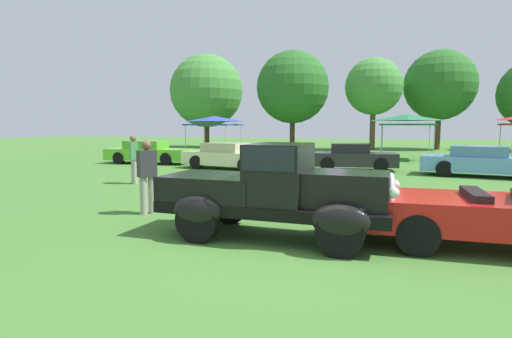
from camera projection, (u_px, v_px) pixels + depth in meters
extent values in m
plane|color=#42752D|center=(281.00, 245.00, 6.94)|extent=(120.00, 120.00, 0.00)
cube|color=black|center=(274.00, 207.00, 7.34)|extent=(4.11, 1.53, 0.20)
cube|color=black|center=(343.00, 189.00, 6.90)|extent=(1.53, 1.12, 0.60)
ellipsoid|color=silver|center=(391.00, 193.00, 6.65)|extent=(0.17, 0.52, 0.68)
cube|color=black|center=(280.00, 173.00, 7.24)|extent=(1.00, 1.39, 1.04)
cube|color=black|center=(280.00, 156.00, 7.21)|extent=(0.92, 1.43, 0.40)
cube|color=black|center=(215.00, 187.00, 7.69)|extent=(1.80, 1.45, 0.48)
ellipsoid|color=black|center=(351.00, 204.00, 7.60)|extent=(0.93, 0.38, 0.52)
ellipsoid|color=black|center=(340.00, 221.00, 6.24)|extent=(0.93, 0.38, 0.52)
ellipsoid|color=black|center=(230.00, 197.00, 8.40)|extent=(0.93, 0.38, 0.52)
ellipsoid|color=black|center=(197.00, 210.00, 7.05)|extent=(0.93, 0.38, 0.52)
sphere|color=silver|center=(394.00, 185.00, 7.04)|extent=(0.18, 0.18, 0.18)
sphere|color=silver|center=(393.00, 193.00, 6.21)|extent=(0.18, 0.18, 0.18)
cylinder|color=black|center=(351.00, 214.00, 7.62)|extent=(0.76, 0.24, 0.76)
cylinder|color=black|center=(340.00, 233.00, 6.26)|extent=(0.76, 0.24, 0.76)
cylinder|color=black|center=(230.00, 205.00, 8.42)|extent=(0.76, 0.24, 0.76)
cylinder|color=black|center=(198.00, 221.00, 7.07)|extent=(0.76, 0.24, 0.76)
cube|color=red|center=(503.00, 215.00, 6.65)|extent=(4.43, 1.84, 0.52)
cube|color=black|center=(475.00, 199.00, 6.74)|extent=(0.31, 1.21, 0.28)
cylinder|color=black|center=(410.00, 214.00, 7.80)|extent=(0.66, 0.20, 0.66)
cylinder|color=black|center=(418.00, 235.00, 6.32)|extent=(0.66, 0.20, 0.66)
cube|color=#60C62D|center=(149.00, 154.00, 21.98)|extent=(4.65, 2.03, 0.60)
cube|color=#4D9F24|center=(146.00, 145.00, 21.97)|extent=(2.10, 1.59, 0.44)
cylinder|color=black|center=(166.00, 159.00, 20.93)|extent=(0.64, 0.22, 0.64)
cylinder|color=black|center=(119.00, 158.00, 21.57)|extent=(0.64, 0.22, 0.64)
cube|color=beige|center=(229.00, 158.00, 19.22)|extent=(4.60, 2.44, 0.60)
cube|color=#B3AB8E|center=(226.00, 148.00, 19.25)|extent=(2.15, 1.77, 0.44)
cylinder|color=black|center=(245.00, 165.00, 17.94)|extent=(0.64, 0.22, 0.64)
cylinder|color=black|center=(197.00, 162.00, 19.18)|extent=(0.64, 0.22, 0.64)
cube|color=#28282D|center=(353.00, 159.00, 18.70)|extent=(3.99, 2.12, 0.60)
cube|color=black|center=(350.00, 148.00, 18.68)|extent=(1.84, 1.63, 0.44)
cylinder|color=black|center=(381.00, 165.00, 17.74)|extent=(0.64, 0.22, 0.64)
cylinder|color=black|center=(327.00, 164.00, 18.19)|extent=(0.64, 0.22, 0.64)
cube|color=#669EDB|center=(483.00, 164.00, 16.23)|extent=(4.77, 2.46, 0.60)
cube|color=#517EAF|center=(479.00, 151.00, 16.27)|extent=(2.22, 1.78, 0.44)
cylinder|color=black|center=(444.00, 169.00, 16.22)|extent=(0.64, 0.22, 0.64)
cylinder|color=#9E998E|center=(134.00, 171.00, 14.36)|extent=(0.16, 0.16, 0.86)
cylinder|color=#9E998E|center=(135.00, 172.00, 14.18)|extent=(0.16, 0.16, 0.86)
cube|color=#4C9351|center=(133.00, 151.00, 14.19)|extent=(0.45, 0.45, 0.60)
sphere|color=brown|center=(133.00, 138.00, 14.15)|extent=(0.22, 0.22, 0.22)
cylinder|color=#9E998E|center=(143.00, 196.00, 9.29)|extent=(0.16, 0.16, 0.86)
cylinder|color=#9E998E|center=(152.00, 195.00, 9.41)|extent=(0.16, 0.16, 0.86)
cube|color=#2D2D33|center=(147.00, 164.00, 9.27)|extent=(0.43, 0.46, 0.60)
sphere|color=brown|center=(146.00, 145.00, 9.23)|extent=(0.22, 0.22, 0.22)
cylinder|color=#B7B7BC|center=(241.00, 140.00, 29.65)|extent=(0.05, 0.05, 2.05)
cylinder|color=#B7B7BC|center=(226.00, 141.00, 26.87)|extent=(0.05, 0.05, 2.05)
cylinder|color=#B7B7BC|center=(204.00, 139.00, 30.56)|extent=(0.05, 0.05, 2.05)
cylinder|color=#B7B7BC|center=(186.00, 141.00, 27.78)|extent=(0.05, 0.05, 2.05)
cube|color=#2D429E|center=(214.00, 125.00, 28.60)|extent=(3.27, 3.27, 0.10)
pyramid|color=#2D429E|center=(214.00, 119.00, 28.56)|extent=(3.21, 3.21, 0.38)
cylinder|color=#B7B7BC|center=(429.00, 142.00, 25.33)|extent=(0.05, 0.05, 2.05)
cylinder|color=#B7B7BC|center=(434.00, 144.00, 22.68)|extent=(0.05, 0.05, 2.05)
cylinder|color=#B7B7BC|center=(382.00, 141.00, 26.19)|extent=(0.05, 0.05, 2.05)
cylinder|color=#B7B7BC|center=(381.00, 143.00, 23.55)|extent=(0.05, 0.05, 2.05)
cube|color=#1E703D|center=(407.00, 125.00, 24.32)|extent=(3.11, 3.11, 0.10)
pyramid|color=#1E703D|center=(407.00, 117.00, 24.28)|extent=(3.05, 3.05, 0.38)
cylinder|color=#B7B7BC|center=(500.00, 143.00, 23.33)|extent=(0.05, 0.05, 2.05)
cylinder|color=#B7B7BC|center=(512.00, 145.00, 20.92)|extent=(0.05, 0.05, 2.05)
cylinder|color=#47331E|center=(207.00, 129.00, 38.64)|extent=(0.44, 0.44, 3.42)
sphere|color=#428938|center=(207.00, 91.00, 38.27)|extent=(6.79, 6.79, 6.79)
cylinder|color=#47331E|center=(292.00, 128.00, 35.88)|extent=(0.44, 0.44, 3.65)
sphere|color=#286623|center=(293.00, 87.00, 35.51)|extent=(6.28, 6.28, 6.28)
cylinder|color=brown|center=(373.00, 126.00, 34.31)|extent=(0.44, 0.44, 3.99)
sphere|color=#428938|center=(374.00, 86.00, 33.97)|extent=(4.72, 4.72, 4.72)
cylinder|color=brown|center=(438.00, 127.00, 35.12)|extent=(0.44, 0.44, 3.85)
sphere|color=#286623|center=(440.00, 85.00, 34.75)|extent=(5.95, 5.95, 5.95)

